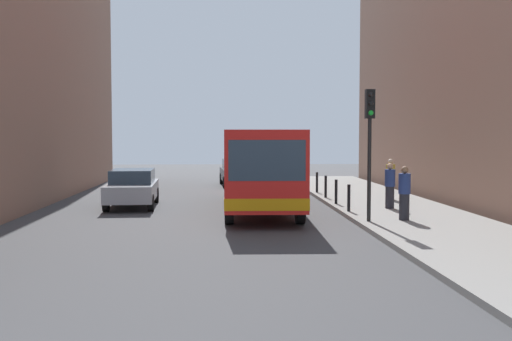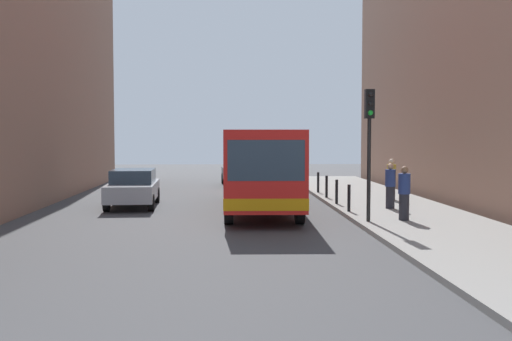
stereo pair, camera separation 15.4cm
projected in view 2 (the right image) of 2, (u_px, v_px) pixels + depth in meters
The scene contains 13 objects.
ground_plane at pixel (253, 222), 20.15m from camera, with size 80.00×80.00×0.00m, color #424244.
sidewalk at pixel (416, 219), 20.41m from camera, with size 4.40×40.00×0.15m, color gray.
bus at pixel (261, 164), 23.57m from camera, with size 2.84×11.09×3.00m.
car_beside_bus at pixel (133, 187), 24.41m from camera, with size 2.01×4.47×1.48m.
car_behind_bus at pixel (240, 172), 34.59m from camera, with size 2.07×4.50×1.48m.
traffic_light at pixel (369, 130), 19.06m from camera, with size 0.28×0.33×4.10m.
bollard_near at pixel (349, 198), 21.73m from camera, with size 0.11×0.11×0.95m, color black.
bollard_mid at pixel (337, 192), 24.12m from camera, with size 0.11×0.11×0.95m, color black.
bollard_far at pixel (327, 187), 26.51m from camera, with size 0.11×0.11×0.95m, color black.
bollard_farthest at pixel (318, 182), 28.91m from camera, with size 0.11×0.11×0.95m, color black.
pedestrian_near_signal at pixel (404, 193), 19.46m from camera, with size 0.38×0.38×1.71m.
pedestrian_mid_sidewalk at pixel (390, 186), 22.56m from camera, with size 0.38×0.38×1.66m.
pedestrian_far_sidewalk at pixel (391, 179), 25.62m from camera, with size 0.38×0.38×1.70m.
Camera 2 is at (-0.91, -20.00, 2.84)m, focal length 43.29 mm.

